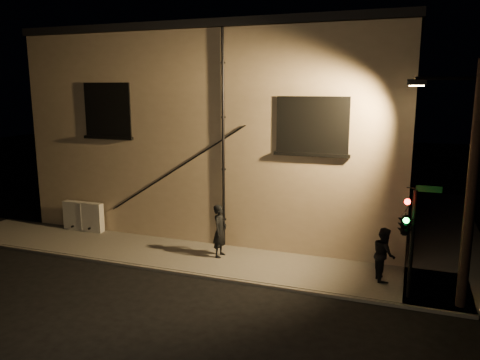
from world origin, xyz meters
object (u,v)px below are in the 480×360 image
at_px(pedestrian_b, 384,254).
at_px(traffic_signal, 406,223).
at_px(utility_cabinet, 83,216).
at_px(streetlamp_pole, 468,182).
at_px(pedestrian_a, 220,231).

bearing_deg(pedestrian_b, traffic_signal, -170.12).
xyz_separation_m(utility_cabinet, pedestrian_b, (12.71, -1.13, 0.24)).
height_order(utility_cabinet, pedestrian_b, pedestrian_b).
height_order(utility_cabinet, traffic_signal, traffic_signal).
relative_size(traffic_signal, streetlamp_pole, 0.49).
bearing_deg(utility_cabinet, pedestrian_b, -5.07).
xyz_separation_m(utility_cabinet, streetlamp_pole, (14.84, -2.23, 2.99)).
xyz_separation_m(traffic_signal, streetlamp_pole, (1.53, 0.09, 1.32)).
distance_m(pedestrian_b, streetlamp_pole, 3.65).
bearing_deg(pedestrian_a, utility_cabinet, 83.82).
height_order(pedestrian_a, streetlamp_pole, streetlamp_pole).
xyz_separation_m(pedestrian_a, pedestrian_b, (5.83, -0.20, -0.10)).
bearing_deg(streetlamp_pole, traffic_signal, -176.48).
height_order(pedestrian_a, traffic_signal, traffic_signal).
bearing_deg(traffic_signal, pedestrian_b, 116.54).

